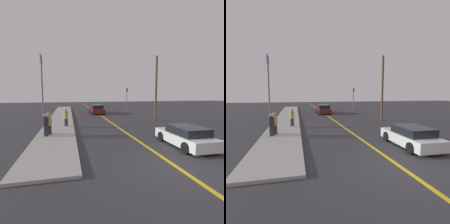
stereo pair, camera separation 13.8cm
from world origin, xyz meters
TOP-DOWN VIEW (x-y plane):
  - ground_plane at (0.00, 0.00)m, footprint 120.00×120.00m
  - road_center_line at (0.00, 18.00)m, footprint 0.20×60.00m
  - sidewalk_left at (-5.33, 17.47)m, footprint 2.72×34.95m
  - car_near_right_lane at (2.29, 2.61)m, footprint 1.95×4.12m
  - car_ahead_center at (-0.12, 20.79)m, footprint 1.97×4.77m
  - pedestrian_near_curb at (-5.97, 6.59)m, footprint 0.35×0.35m
  - pedestrian_mid_group at (-5.82, 7.13)m, footprint 0.42×0.42m
  - pedestrian_far_standing at (-4.65, 10.25)m, footprint 0.38×0.38m
  - traffic_light at (4.77, 20.71)m, footprint 0.18×0.40m
  - roadside_sign at (-7.67, 18.25)m, footprint 0.20×1.62m
  - utility_pole at (5.34, 12.08)m, footprint 0.24×0.24m

SIDE VIEW (x-z plane):
  - ground_plane at x=0.00m, z-range 0.00..0.00m
  - road_center_line at x=0.00m, z-range 0.00..0.01m
  - sidewalk_left at x=-5.33m, z-range 0.00..0.13m
  - car_near_right_lane at x=2.29m, z-range -0.02..1.18m
  - car_ahead_center at x=-0.12m, z-range -0.03..1.34m
  - pedestrian_near_curb at x=-5.97m, z-range 0.13..1.70m
  - pedestrian_mid_group at x=-5.82m, z-range 0.12..1.72m
  - pedestrian_far_standing at x=-4.65m, z-range 0.12..1.71m
  - traffic_light at x=4.77m, z-range 0.46..4.45m
  - utility_pole at x=5.34m, z-range 0.00..7.32m
  - roadside_sign at x=-7.67m, z-range 1.65..9.69m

